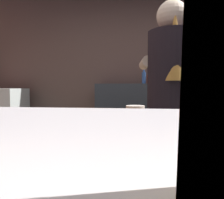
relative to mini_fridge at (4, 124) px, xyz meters
name	(u,v)px	position (x,y,z in m)	size (l,w,h in m)	color
wall_back	(139,73)	(2.06, 0.45, 0.80)	(5.20, 0.10, 2.70)	brown
prep_counter	(176,159)	(2.41, -1.00, -0.11)	(2.10, 0.60, 0.89)	brown
back_shelf	(124,123)	(1.85, 0.17, 0.04)	(0.85, 0.36, 1.18)	#31373E
mini_fridge	(4,124)	(0.00, 0.00, 0.00)	(0.58, 0.58, 1.11)	white
bartender	(171,103)	(2.28, -1.46, 0.46)	(0.44, 0.52, 1.75)	#322535
mixing_bowl	(135,108)	(2.02, -0.93, 0.37)	(0.19, 0.19, 0.05)	silver
chefs_knife	(195,112)	(2.56, -1.05, 0.34)	(0.24, 0.03, 0.01)	silver
bottle_hot_sauce	(144,77)	(2.13, 0.08, 0.72)	(0.06, 0.06, 0.24)	#315694
bottle_olive_oil	(149,79)	(2.22, 0.18, 0.70)	(0.07, 0.07, 0.19)	red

